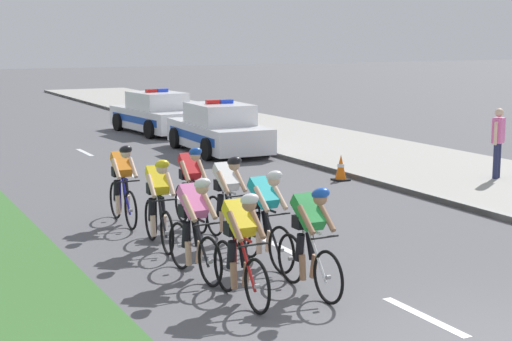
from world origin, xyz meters
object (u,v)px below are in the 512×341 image
(cyclist_second, at_px, (310,238))
(cyclist_third, at_px, (195,225))
(cyclist_eighth, at_px, (191,186))
(traffic_cone_near, at_px, (341,168))
(spectator_closest, at_px, (498,138))
(police_car_nearest, at_px, (219,130))
(cyclist_fifth, at_px, (159,201))
(cyclist_seventh, at_px, (123,183))
(cyclist_lead, at_px, (241,245))
(cyclist_sixth, at_px, (228,198))
(cyclist_fourth, at_px, (265,216))
(police_car_second, at_px, (156,114))

(cyclist_second, bearing_deg, cyclist_third, 128.98)
(cyclist_eighth, height_order, traffic_cone_near, cyclist_eighth)
(cyclist_second, height_order, spectator_closest, spectator_closest)
(cyclist_third, relative_size, police_car_nearest, 0.39)
(cyclist_third, distance_m, cyclist_fifth, 1.83)
(cyclist_seventh, bearing_deg, cyclist_lead, -89.89)
(cyclist_lead, height_order, cyclist_sixth, same)
(cyclist_second, distance_m, cyclist_sixth, 2.97)
(cyclist_second, height_order, police_car_nearest, police_car_nearest)
(cyclist_fourth, bearing_deg, police_car_nearest, 68.85)
(cyclist_fifth, bearing_deg, cyclist_second, -72.77)
(cyclist_lead, xyz_separation_m, cyclist_fifth, (0.00, 3.11, 0.00))
(cyclist_seventh, relative_size, spectator_closest, 1.03)
(cyclist_eighth, xyz_separation_m, traffic_cone_near, (5.11, 2.82, -0.48))
(cyclist_fifth, bearing_deg, police_car_nearest, 60.31)
(cyclist_lead, relative_size, police_car_second, 0.38)
(cyclist_seventh, bearing_deg, traffic_cone_near, 17.95)
(cyclist_fifth, bearing_deg, cyclist_eighth, 45.88)
(spectator_closest, bearing_deg, traffic_cone_near, 147.66)
(cyclist_eighth, height_order, police_car_second, police_car_second)
(cyclist_third, relative_size, cyclist_sixth, 1.00)
(police_car_second, distance_m, spectator_closest, 13.63)
(cyclist_seventh, distance_m, police_car_nearest, 9.40)
(cyclist_second, height_order, cyclist_seventh, same)
(cyclist_fifth, height_order, cyclist_seventh, same)
(traffic_cone_near, bearing_deg, cyclist_eighth, -151.07)
(cyclist_fourth, relative_size, cyclist_eighth, 1.00)
(cyclist_second, bearing_deg, traffic_cone_near, 54.05)
(police_car_nearest, bearing_deg, traffic_cone_near, -83.18)
(cyclist_lead, distance_m, cyclist_eighth, 4.27)
(cyclist_third, height_order, cyclist_seventh, same)
(cyclist_third, xyz_separation_m, cyclist_fifth, (0.12, 1.82, 0.00))
(police_car_second, xyz_separation_m, spectator_closest, (3.81, -13.08, 0.40))
(cyclist_lead, bearing_deg, cyclist_fourth, 51.77)
(police_car_nearest, bearing_deg, cyclist_lead, -113.28)
(cyclist_second, xyz_separation_m, cyclist_seventh, (-1.01, 5.08, 0.00))
(cyclist_third, distance_m, traffic_cone_near, 8.45)
(cyclist_lead, height_order, cyclist_seventh, same)
(cyclist_seventh, bearing_deg, cyclist_second, -78.79)
(cyclist_lead, distance_m, cyclist_second, 1.00)
(cyclist_lead, distance_m, cyclist_third, 1.29)
(cyclist_fourth, bearing_deg, cyclist_seventh, 106.75)
(cyclist_fourth, distance_m, traffic_cone_near, 7.55)
(cyclist_third, relative_size, police_car_second, 0.38)
(cyclist_third, bearing_deg, cyclist_eighth, 68.48)
(cyclist_second, height_order, police_car_second, police_car_second)
(police_car_nearest, height_order, police_car_second, same)
(cyclist_fourth, relative_size, cyclist_sixth, 1.00)
(cyclist_second, relative_size, cyclist_fourth, 1.00)
(cyclist_third, distance_m, cyclist_eighth, 3.08)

